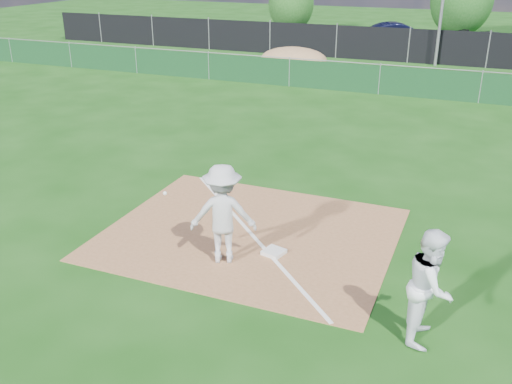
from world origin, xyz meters
The scene contains 15 objects.
ground centered at (0.00, 10.00, 0.00)m, with size 90.00×90.00×0.00m, color #11400D.
infield_dirt centered at (0.00, 1.00, 0.01)m, with size 6.00×5.00×0.02m, color brown.
foul_line centered at (0.00, 1.00, 0.03)m, with size 0.08×7.00×0.01m, color white.
green_fence centered at (0.00, 15.00, 0.60)m, with size 44.00×0.05×1.20m, color #0D3317.
dirt_mound centered at (-5.00, 18.50, 0.58)m, with size 3.38×2.60×1.17m, color #916C46.
black_fence centered at (0.00, 23.00, 0.90)m, with size 46.00×0.04×1.80m, color black.
parking_lot centered at (0.00, 28.00, 0.01)m, with size 46.00×9.00×0.01m, color black.
first_base centered at (0.79, 0.34, 0.06)m, with size 0.39×0.39×0.08m, color silver.
play_at_first centered at (-0.04, -0.24, 1.01)m, with size 1.92×1.15×1.97m.
runner centered at (3.90, -1.22, 0.94)m, with size 0.91×0.71×1.87m, color white.
car_left centered at (-6.00, 26.54, 0.72)m, with size 1.67×4.15×1.41m, color #999DA1.
car_mid centered at (-1.31, 28.07, 0.76)m, with size 1.59×4.56×1.50m, color black.
car_right centered at (4.27, 27.30, 0.65)m, with size 1.79×4.40×1.28m, color black.
tree_left centered at (-9.86, 32.08, 2.01)m, with size 3.29×3.29×3.90m.
tree_mid centered at (1.76, 33.76, 2.52)m, with size 4.13×4.13×4.90m.
Camera 1 is at (4.25, -9.05, 5.61)m, focal length 40.00 mm.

